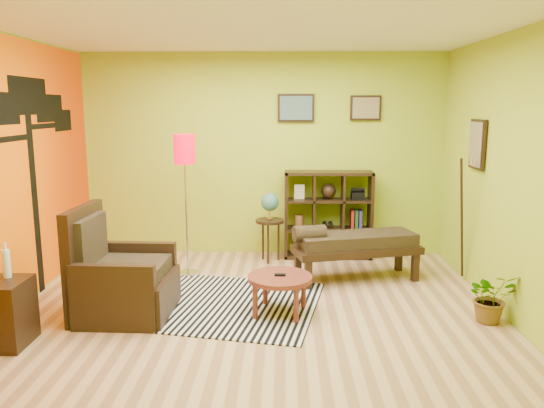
{
  "coord_description": "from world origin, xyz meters",
  "views": [
    {
      "loc": [
        0.28,
        -5.14,
        2.07
      ],
      "look_at": [
        0.16,
        0.39,
        1.05
      ],
      "focal_mm": 35.0,
      "sensor_mm": 36.0,
      "label": 1
    }
  ],
  "objects_px": {
    "cube_shelf": "(329,215)",
    "potted_plant": "(490,302)",
    "armchair": "(119,282)",
    "bench": "(353,244)",
    "globe_table": "(270,210)",
    "coffee_table": "(280,281)",
    "floor_lamp": "(185,162)"
  },
  "relations": [
    {
      "from": "cube_shelf",
      "to": "potted_plant",
      "type": "bearing_deg",
      "value": -58.28
    },
    {
      "from": "armchair",
      "to": "bench",
      "type": "relative_size",
      "value": 0.69
    },
    {
      "from": "armchair",
      "to": "globe_table",
      "type": "bearing_deg",
      "value": 52.42
    },
    {
      "from": "coffee_table",
      "to": "potted_plant",
      "type": "bearing_deg",
      "value": -4.45
    },
    {
      "from": "armchair",
      "to": "cube_shelf",
      "type": "relative_size",
      "value": 0.92
    },
    {
      "from": "coffee_table",
      "to": "cube_shelf",
      "type": "distance_m",
      "value": 2.2
    },
    {
      "from": "bench",
      "to": "potted_plant",
      "type": "distance_m",
      "value": 1.73
    },
    {
      "from": "armchair",
      "to": "floor_lamp",
      "type": "distance_m",
      "value": 1.74
    },
    {
      "from": "coffee_table",
      "to": "globe_table",
      "type": "height_order",
      "value": "globe_table"
    },
    {
      "from": "coffee_table",
      "to": "bench",
      "type": "relative_size",
      "value": 0.41
    },
    {
      "from": "floor_lamp",
      "to": "bench",
      "type": "bearing_deg",
      "value": -4.57
    },
    {
      "from": "floor_lamp",
      "to": "bench",
      "type": "xyz_separation_m",
      "value": [
        2.03,
        -0.16,
        -0.96
      ]
    },
    {
      "from": "coffee_table",
      "to": "potted_plant",
      "type": "distance_m",
      "value": 2.06
    },
    {
      "from": "floor_lamp",
      "to": "coffee_table",
      "type": "bearing_deg",
      "value": -47.15
    },
    {
      "from": "floor_lamp",
      "to": "cube_shelf",
      "type": "xyz_separation_m",
      "value": [
        1.82,
        0.83,
        -0.81
      ]
    },
    {
      "from": "cube_shelf",
      "to": "bench",
      "type": "relative_size",
      "value": 0.75
    },
    {
      "from": "globe_table",
      "to": "potted_plant",
      "type": "bearing_deg",
      "value": -42.52
    },
    {
      "from": "globe_table",
      "to": "potted_plant",
      "type": "distance_m",
      "value": 3.03
    },
    {
      "from": "globe_table",
      "to": "armchair",
      "type": "bearing_deg",
      "value": -127.58
    },
    {
      "from": "bench",
      "to": "potted_plant",
      "type": "height_order",
      "value": "bench"
    },
    {
      "from": "armchair",
      "to": "cube_shelf",
      "type": "bearing_deg",
      "value": 43.06
    },
    {
      "from": "armchair",
      "to": "potted_plant",
      "type": "distance_m",
      "value": 3.67
    },
    {
      "from": "armchair",
      "to": "floor_lamp",
      "type": "relative_size",
      "value": 0.63
    },
    {
      "from": "potted_plant",
      "to": "bench",
      "type": "bearing_deg",
      "value": 133.3
    },
    {
      "from": "armchair",
      "to": "floor_lamp",
      "type": "xyz_separation_m",
      "value": [
        0.45,
        1.29,
        1.08
      ]
    },
    {
      "from": "coffee_table",
      "to": "potted_plant",
      "type": "xyz_separation_m",
      "value": [
        2.05,
        -0.16,
        -0.15
      ]
    },
    {
      "from": "floor_lamp",
      "to": "potted_plant",
      "type": "relative_size",
      "value": 3.47
    },
    {
      "from": "armchair",
      "to": "globe_table",
      "type": "height_order",
      "value": "armchair"
    },
    {
      "from": "armchair",
      "to": "globe_table",
      "type": "relative_size",
      "value": 1.18
    },
    {
      "from": "floor_lamp",
      "to": "potted_plant",
      "type": "xyz_separation_m",
      "value": [
        3.21,
        -1.41,
        -1.22
      ]
    },
    {
      "from": "cube_shelf",
      "to": "floor_lamp",
      "type": "bearing_deg",
      "value": -155.47
    },
    {
      "from": "floor_lamp",
      "to": "potted_plant",
      "type": "distance_m",
      "value": 3.71
    }
  ]
}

